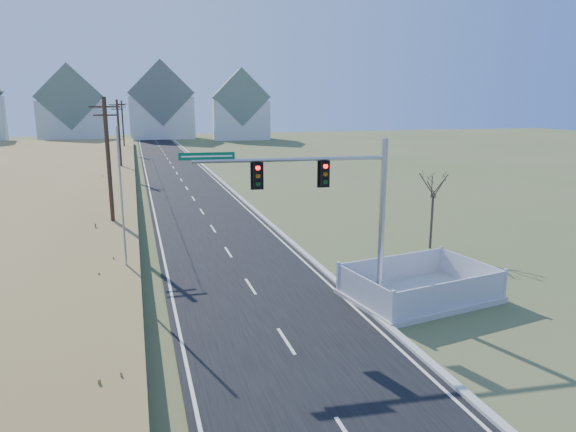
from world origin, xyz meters
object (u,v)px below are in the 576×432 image
object	(u,v)px
traffic_signal_mast	(342,203)
bare_tree	(434,183)
fence_enclosure	(419,292)
open_sign	(388,311)
flagpole	(124,228)

from	to	relation	value
traffic_signal_mast	bare_tree	xyz separation A→B (m)	(8.41, 6.10, -0.41)
traffic_signal_mast	fence_enclosure	size ratio (longest dim) A/B	1.28
fence_enclosure	bare_tree	distance (m)	9.35
open_sign	flagpole	xyz separation A→B (m)	(-10.22, 6.29, 2.73)
open_sign	bare_tree	world-z (taller)	bare_tree
traffic_signal_mast	fence_enclosure	bearing A→B (deg)	-9.20
fence_enclosure	bare_tree	size ratio (longest dim) A/B	1.41
fence_enclosure	open_sign	size ratio (longest dim) A/B	11.49
flagpole	bare_tree	distance (m)	17.72
traffic_signal_mast	open_sign	distance (m)	4.92
traffic_signal_mast	bare_tree	size ratio (longest dim) A/B	1.81
bare_tree	fence_enclosure	bearing A→B (deg)	-125.11
flagpole	bare_tree	bearing A→B (deg)	7.61
traffic_signal_mast	flagpole	xyz separation A→B (m)	(-9.13, 3.75, -1.35)
open_sign	bare_tree	xyz separation A→B (m)	(7.33, 8.63, 3.67)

